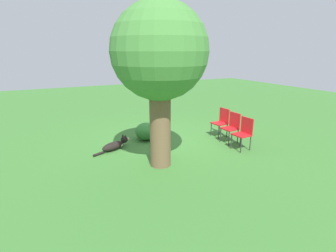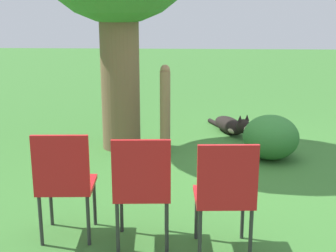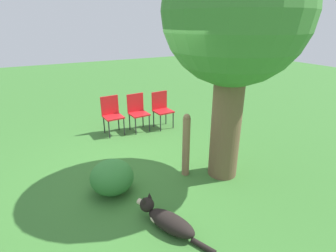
# 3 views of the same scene
# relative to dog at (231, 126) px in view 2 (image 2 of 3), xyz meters

# --- Properties ---
(ground_plane) EXTENTS (30.00, 30.00, 0.00)m
(ground_plane) POSITION_rel_dog_xyz_m (-1.40, 0.37, -0.13)
(ground_plane) COLOR #38702D
(dog) EXTENTS (1.18, 0.60, 0.37)m
(dog) POSITION_rel_dog_xyz_m (0.00, 0.00, 0.00)
(dog) COLOR black
(dog) RESTS_ON ground_plane
(fence_post) EXTENTS (0.13, 0.13, 1.16)m
(fence_post) POSITION_rel_dog_xyz_m (-1.02, 0.94, 0.46)
(fence_post) COLOR #846647
(fence_post) RESTS_ON ground_plane
(red_chair_0) EXTENTS (0.45, 0.47, 0.93)m
(red_chair_0) POSITION_rel_dog_xyz_m (-3.51, 0.35, 0.40)
(red_chair_0) COLOR red
(red_chair_0) RESTS_ON ground_plane
(red_chair_1) EXTENTS (0.45, 0.47, 0.93)m
(red_chair_1) POSITION_rel_dog_xyz_m (-3.41, 0.98, 0.40)
(red_chair_1) COLOR red
(red_chair_1) RESTS_ON ground_plane
(red_chair_2) EXTENTS (0.45, 0.47, 0.93)m
(red_chair_2) POSITION_rel_dog_xyz_m (-3.32, 1.62, 0.40)
(red_chair_2) COLOR red
(red_chair_2) RESTS_ON ground_plane
(tennis_ball) EXTENTS (0.07, 0.07, 0.07)m
(tennis_ball) POSITION_rel_dog_xyz_m (-1.64, -0.11, -0.09)
(tennis_ball) COLOR #E54C33
(tennis_ball) RESTS_ON ground_plane
(low_shrub) EXTENTS (0.69, 0.69, 0.56)m
(low_shrub) POSITION_rel_dog_xyz_m (-1.12, -0.39, 0.15)
(low_shrub) COLOR #337533
(low_shrub) RESTS_ON ground_plane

